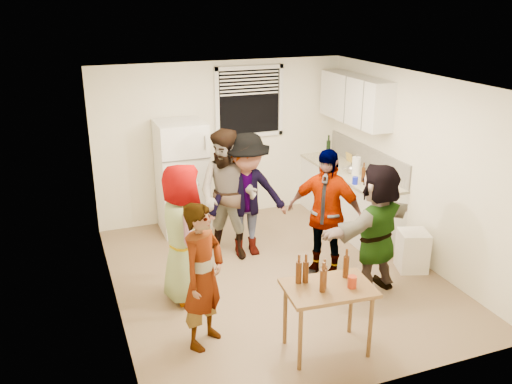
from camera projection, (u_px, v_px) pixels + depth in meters
name	position (u px, v px, depth m)	size (l,w,h in m)	color
room	(276.00, 276.00, 7.01)	(4.00, 4.50, 2.50)	white
window	(249.00, 102.00, 8.47)	(1.12, 0.10, 1.06)	white
refrigerator	(182.00, 177.00, 8.12)	(0.70, 0.70, 1.70)	white
counter_lower	(348.00, 199.00, 8.43)	(0.60, 2.20, 0.86)	white
countertop	(350.00, 172.00, 8.28)	(0.64, 2.22, 0.04)	beige
backsplash	(367.00, 157.00, 8.31)	(0.03, 2.20, 0.36)	#B5AFA5
upper_cabinets	(355.00, 99.00, 8.13)	(0.34, 1.60, 0.70)	white
kettle	(351.00, 173.00, 8.14)	(0.21, 0.18, 0.18)	silver
paper_towel	(355.00, 174.00, 8.10)	(0.12, 0.12, 0.27)	white
wine_bottle	(328.00, 156.00, 9.01)	(0.07, 0.07, 0.27)	black
beer_bottle_counter	(363.00, 182.00, 7.77)	(0.06, 0.06, 0.21)	#47230C
blue_cup	(355.00, 184.00, 7.67)	(0.08, 0.08, 0.11)	#131FD3
picture_frame	(349.00, 157.00, 8.69)	(0.02, 0.17, 0.14)	gold
trash_bin	(412.00, 252.00, 7.11)	(0.36, 0.36, 0.53)	white
serving_table	(325.00, 349.00, 5.55)	(0.87, 0.58, 0.73)	brown
beer_bottle_table	(322.00, 291.00, 5.21)	(0.06, 0.06, 0.23)	#47230C
red_cup	(352.00, 287.00, 5.29)	(0.09, 0.09, 0.12)	#9A2A0F
guest_grey	(186.00, 297.00, 6.52)	(0.81, 1.67, 0.53)	#999999
guest_stripe	(206.00, 341.00, 5.68)	(0.57, 1.55, 0.37)	#141933
guest_back_left	(229.00, 255.00, 7.56)	(0.87, 1.79, 0.68)	brown
guest_back_right	(247.00, 253.00, 7.62)	(1.12, 1.74, 0.64)	#45454B
guest_black	(322.00, 274.00, 7.05)	(0.99, 1.69, 0.41)	black
guest_orange	(372.00, 290.00, 6.67)	(1.51, 1.63, 0.48)	#D97C57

